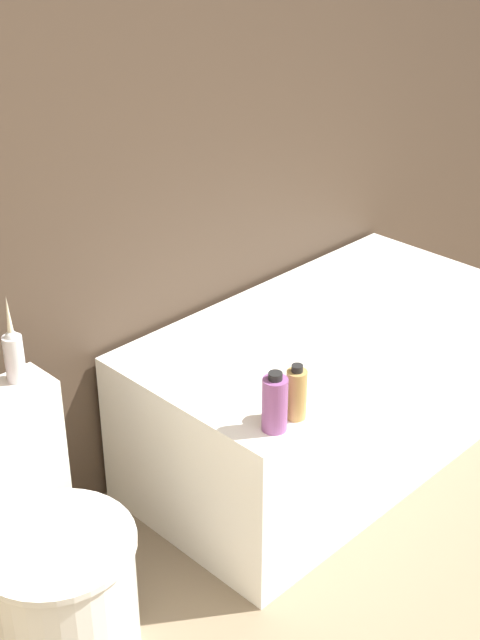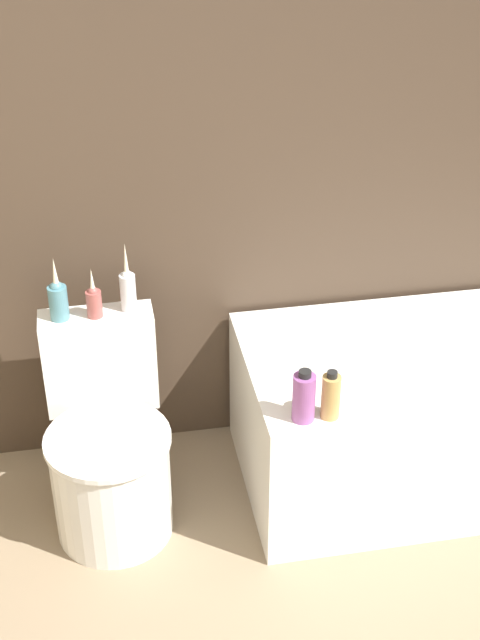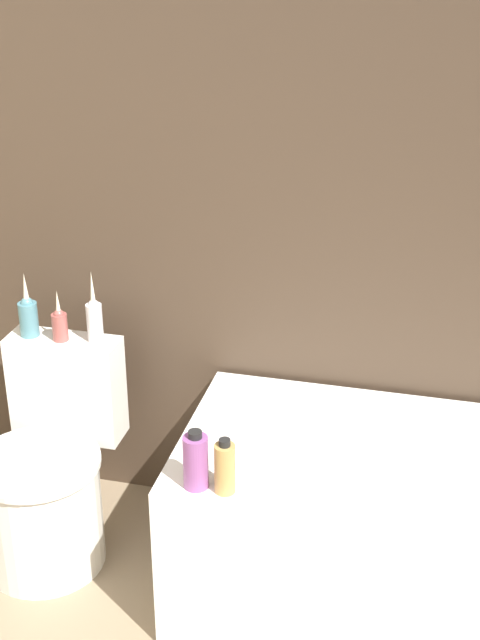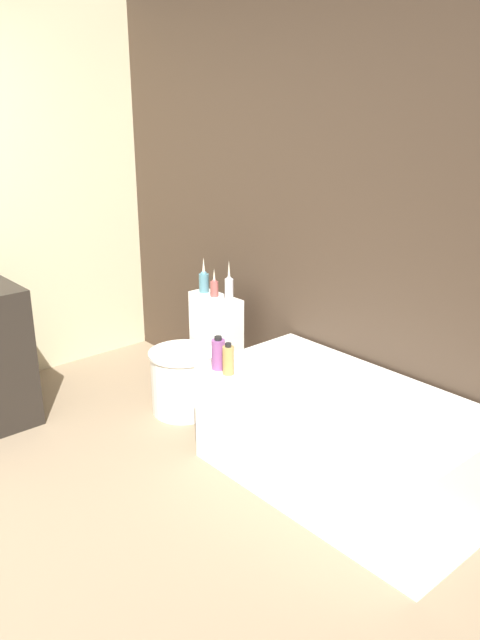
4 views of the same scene
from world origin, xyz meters
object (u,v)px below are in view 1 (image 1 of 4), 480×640
(shampoo_bottle_short, at_px, (296,393))
(shampoo_bottle_tall, at_px, (275,403))
(toilet, at_px, (46,565))
(bathtub, at_px, (327,388))
(vase_bronze, at_px, (14,353))

(shampoo_bottle_short, bearing_deg, shampoo_bottle_tall, 177.57)
(toilet, bearing_deg, shampoo_bottle_tall, -23.61)
(bathtub, height_order, vase_bronze, vase_bronze)
(shampoo_bottle_tall, bearing_deg, toilet, 156.39)
(bathtub, bearing_deg, toilet, -178.57)
(toilet, height_order, shampoo_bottle_tall, shampoo_bottle_tall)
(toilet, height_order, vase_bronze, vase_bronze)
(toilet, height_order, shampoo_bottle_short, shampoo_bottle_short)
(vase_bronze, xyz_separation_m, shampoo_bottle_tall, (0.50, -0.50, -0.16))
(toilet, bearing_deg, shampoo_bottle_short, -21.24)
(bathtub, xyz_separation_m, vase_bronze, (-1.11, 0.20, 0.53))
(toilet, xyz_separation_m, shampoo_bottle_short, (0.70, -0.27, 0.36))
(bathtub, height_order, shampoo_bottle_tall, shampoo_bottle_tall)
(toilet, xyz_separation_m, vase_bronze, (0.12, 0.23, 0.52))
(bathtub, relative_size, toilet, 2.02)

